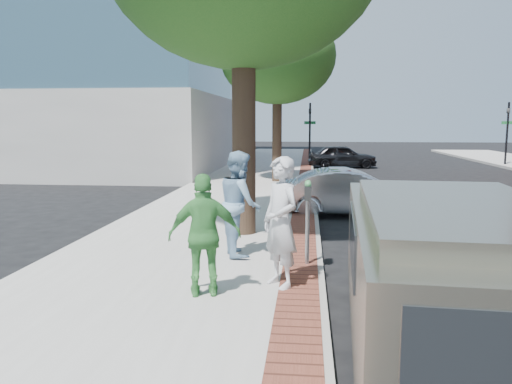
# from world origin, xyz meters

# --- Properties ---
(ground) EXTENTS (120.00, 120.00, 0.00)m
(ground) POSITION_xyz_m (0.00, 0.00, 0.00)
(ground) COLOR black
(ground) RESTS_ON ground
(sidewalk) EXTENTS (5.00, 60.00, 0.15)m
(sidewalk) POSITION_xyz_m (-1.50, 8.00, 0.07)
(sidewalk) COLOR #9E9991
(sidewalk) RESTS_ON ground
(brick_strip) EXTENTS (0.60, 60.00, 0.01)m
(brick_strip) POSITION_xyz_m (0.70, 8.00, 0.15)
(brick_strip) COLOR brown
(brick_strip) RESTS_ON sidewalk
(curb) EXTENTS (0.10, 60.00, 0.15)m
(curb) POSITION_xyz_m (1.05, 8.00, 0.07)
(curb) COLOR gray
(curb) RESTS_ON ground
(office_base) EXTENTS (18.20, 22.20, 4.00)m
(office_base) POSITION_xyz_m (-13.00, 22.00, 2.00)
(office_base) COLOR gray
(office_base) RESTS_ON ground
(signal_near) EXTENTS (0.70, 0.15, 3.80)m
(signal_near) POSITION_xyz_m (0.90, 22.00, 2.25)
(signal_near) COLOR black
(signal_near) RESTS_ON ground
(signal_far) EXTENTS (0.70, 0.15, 3.80)m
(signal_far) POSITION_xyz_m (12.50, 22.00, 2.25)
(signal_far) COLOR black
(signal_far) RESTS_ON ground
(tree_far) EXTENTS (4.80, 4.80, 7.14)m
(tree_far) POSITION_xyz_m (-0.50, 12.00, 5.30)
(tree_far) COLOR black
(tree_far) RESTS_ON sidewalk
(parking_meter) EXTENTS (0.12, 0.32, 1.47)m
(parking_meter) POSITION_xyz_m (0.82, -0.50, 1.21)
(parking_meter) COLOR gray
(parking_meter) RESTS_ON sidewalk
(person_gray) EXTENTS (0.81, 0.86, 1.97)m
(person_gray) POSITION_xyz_m (0.42, -1.73, 1.13)
(person_gray) COLOR #BABBC0
(person_gray) RESTS_ON sidewalk
(person_officer) EXTENTS (0.98, 1.12, 1.95)m
(person_officer) POSITION_xyz_m (-0.44, 0.04, 1.12)
(person_officer) COLOR #7FA5C5
(person_officer) RESTS_ON sidewalk
(person_green) EXTENTS (1.10, 0.65, 1.76)m
(person_green) POSITION_xyz_m (-0.63, -2.23, 1.03)
(person_green) COLOR #439445
(person_green) RESTS_ON sidewalk
(sedan_silver) EXTENTS (4.08, 1.56, 1.33)m
(sedan_silver) POSITION_xyz_m (2.04, 5.05, 0.66)
(sedan_silver) COLOR silver
(sedan_silver) RESTS_ON ground
(bg_car) EXTENTS (4.05, 1.90, 1.34)m
(bg_car) POSITION_xyz_m (2.80, 20.31, 0.67)
(bg_car) COLOR black
(bg_car) RESTS_ON ground
(van) EXTENTS (2.23, 5.15, 1.86)m
(van) POSITION_xyz_m (2.28, -3.65, 1.02)
(van) COLOR gray
(van) RESTS_ON ground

